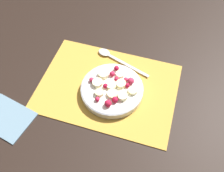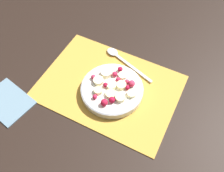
# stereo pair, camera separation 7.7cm
# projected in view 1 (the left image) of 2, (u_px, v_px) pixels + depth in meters

# --- Properties ---
(ground_plane) EXTENTS (3.00, 3.00, 0.00)m
(ground_plane) POSITION_uv_depth(u_px,v_px,m) (108.00, 87.00, 0.81)
(ground_plane) COLOR black
(placemat) EXTENTS (0.44, 0.32, 0.01)m
(placemat) POSITION_uv_depth(u_px,v_px,m) (108.00, 87.00, 0.81)
(placemat) COLOR gold
(placemat) RESTS_ON ground_plane
(fruit_bowl) EXTENTS (0.20, 0.20, 0.05)m
(fruit_bowl) POSITION_uv_depth(u_px,v_px,m) (112.00, 89.00, 0.78)
(fruit_bowl) COLOR silver
(fruit_bowl) RESTS_ON placemat
(spoon) EXTENTS (0.20, 0.08, 0.01)m
(spoon) POSITION_uv_depth(u_px,v_px,m) (112.00, 57.00, 0.88)
(spoon) COLOR silver
(spoon) RESTS_ON placemat
(napkin) EXTENTS (0.17, 0.14, 0.01)m
(napkin) POSITION_uv_depth(u_px,v_px,m) (6.00, 117.00, 0.75)
(napkin) COLOR slate
(napkin) RESTS_ON ground_plane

